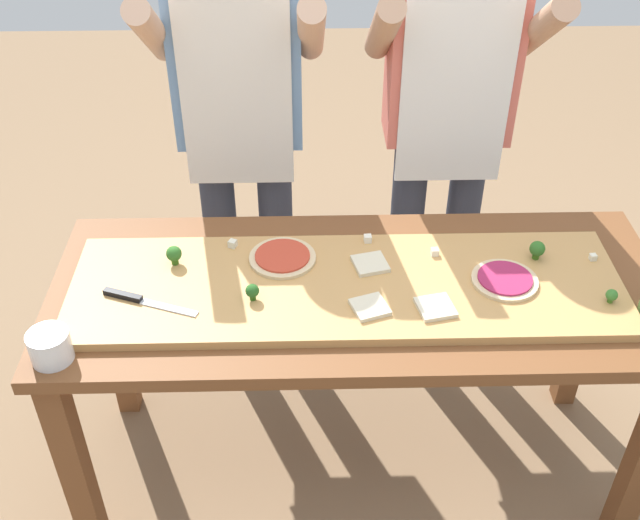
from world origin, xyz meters
The scene contains 20 objects.
ground_plane centered at (0.00, 0.00, 0.00)m, with size 8.00×8.00×0.00m, color #896B4C.
prep_table centered at (0.00, 0.00, 0.67)m, with size 1.70×0.69×0.78m.
cutting_board centered at (-0.04, -0.02, 0.79)m, with size 1.49×0.44×0.03m, color tan.
chefs_knife centered at (-0.59, -0.08, 0.81)m, with size 0.26×0.11×0.02m.
pizza_whole_beet_magenta centered at (0.39, -0.02, 0.81)m, with size 0.18×0.18×0.02m.
pizza_whole_tomato_red centered at (-0.21, 0.09, 0.81)m, with size 0.19×0.19×0.02m.
pizza_slice_near_right centered at (0.19, -0.13, 0.81)m, with size 0.09×0.09×0.01m, color beige.
pizza_slice_far_right centered at (0.02, -0.13, 0.81)m, with size 0.09×0.09×0.01m, color beige.
pizza_slice_center centered at (0.03, 0.06, 0.81)m, with size 0.09×0.09×0.01m, color beige.
broccoli_floret_back_left centered at (0.65, -0.11, 0.83)m, with size 0.03×0.03×0.04m.
broccoli_floret_center_left centered at (-0.51, 0.08, 0.84)m, with size 0.04×0.04×0.06m.
broccoli_floret_center_right centered at (-0.29, -0.08, 0.83)m, with size 0.04×0.04×0.05m.
broccoli_floret_front_right centered at (0.50, 0.08, 0.84)m, with size 0.04×0.04×0.06m.
cheese_crumble_a centered at (0.03, 0.17, 0.82)m, with size 0.02×0.02×0.02m, color white.
cheese_crumble_b centered at (-0.35, 0.15, 0.82)m, with size 0.02×0.02×0.02m, color silver.
cheese_crumble_c centered at (0.66, 0.07, 0.81)m, with size 0.02×0.02×0.02m, color silver.
cheese_crumble_d centered at (0.22, 0.10, 0.82)m, with size 0.02×0.02×0.02m, color white.
flour_cup centered at (-0.77, -0.26, 0.82)m, with size 0.10×0.10×0.08m.
cook_left centered at (-0.35, 0.63, 1.00)m, with size 0.54×0.39×1.67m.
cook_right centered at (0.32, 0.63, 1.00)m, with size 0.54×0.39×1.67m.
Camera 1 is at (-0.15, -1.61, 2.11)m, focal length 42.71 mm.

